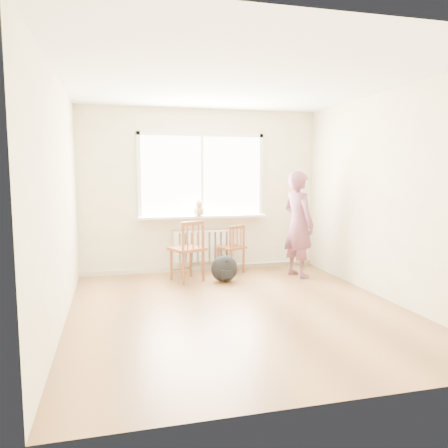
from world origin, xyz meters
TOP-DOWN VIEW (x-y plane):
  - floor at (0.00, 0.00)m, footprint 4.50×4.50m
  - ceiling at (0.00, 0.00)m, footprint 4.50×4.50m
  - back_wall at (0.00, 2.25)m, footprint 4.00×0.01m
  - window at (0.00, 2.22)m, footprint 2.12×0.05m
  - windowsill at (0.00, 2.14)m, footprint 2.15×0.22m
  - radiator at (0.00, 2.16)m, footprint 1.00×0.12m
  - heating_pipe at (1.25, 2.19)m, footprint 1.40×0.04m
  - baseboard at (0.00, 2.23)m, footprint 4.00×0.03m
  - chair_left at (-0.35, 1.53)m, footprint 0.60×0.59m
  - chair_right at (0.45, 1.91)m, footprint 0.53×0.52m
  - person at (1.40, 1.44)m, footprint 0.57×0.70m
  - cat at (-0.09, 2.05)m, footprint 0.22×0.45m
  - backpack at (0.17, 1.36)m, footprint 0.48×0.41m

SIDE VIEW (x-z plane):
  - floor at x=0.00m, z-range 0.00..0.00m
  - baseboard at x=0.00m, z-range 0.00..0.08m
  - heating_pipe at x=1.25m, z-range 0.06..0.10m
  - backpack at x=0.17m, z-range 0.00..0.41m
  - chair_right at x=0.45m, z-range 0.00..0.81m
  - radiator at x=0.00m, z-range 0.16..0.71m
  - chair_left at x=-0.35m, z-range 0.00..0.94m
  - person at x=1.40m, z-range 0.00..1.68m
  - windowsill at x=0.00m, z-range 0.91..0.95m
  - cat at x=-0.09m, z-range 0.92..1.22m
  - back_wall at x=0.00m, z-range 0.00..2.70m
  - window at x=0.00m, z-range 0.95..2.37m
  - ceiling at x=0.00m, z-range 2.70..2.70m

